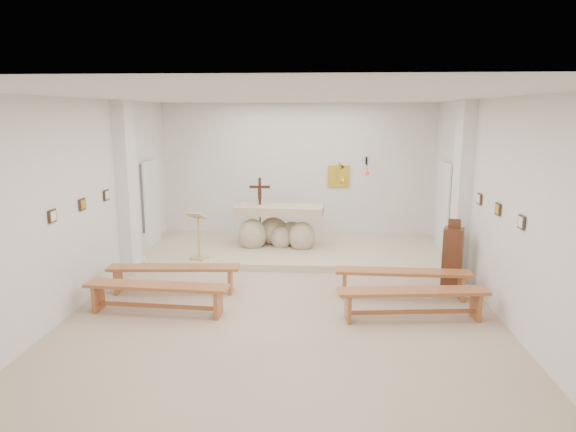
# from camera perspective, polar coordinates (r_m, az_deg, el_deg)

# --- Properties ---
(ground) EXTENTS (7.00, 10.00, 0.00)m
(ground) POSITION_cam_1_polar(r_m,az_deg,el_deg) (8.83, -0.42, -10.24)
(ground) COLOR #C6AC8F
(ground) RESTS_ON ground
(wall_left) EXTENTS (0.02, 10.00, 3.50)m
(wall_left) POSITION_cam_1_polar(r_m,az_deg,el_deg) (9.26, -22.52, 1.17)
(wall_left) COLOR white
(wall_left) RESTS_ON ground
(wall_right) EXTENTS (0.02, 10.00, 3.50)m
(wall_right) POSITION_cam_1_polar(r_m,az_deg,el_deg) (8.81, 22.83, 0.66)
(wall_right) COLOR white
(wall_right) RESTS_ON ground
(wall_back) EXTENTS (7.00, 0.02, 3.50)m
(wall_back) POSITION_cam_1_polar(r_m,az_deg,el_deg) (13.27, 1.08, 4.92)
(wall_back) COLOR white
(wall_back) RESTS_ON ground
(ceiling) EXTENTS (7.00, 10.00, 0.02)m
(ceiling) POSITION_cam_1_polar(r_m,az_deg,el_deg) (8.20, -0.45, 13.03)
(ceiling) COLOR silver
(ceiling) RESTS_ON wall_back
(sanctuary_platform) EXTENTS (6.98, 3.00, 0.15)m
(sanctuary_platform) POSITION_cam_1_polar(r_m,az_deg,el_deg) (12.12, 0.74, -3.78)
(sanctuary_platform) COLOR #C2B195
(sanctuary_platform) RESTS_ON ground
(pilaster_left) EXTENTS (0.26, 0.55, 3.50)m
(pilaster_left) POSITION_cam_1_polar(r_m,az_deg,el_deg) (11.02, -17.45, 3.04)
(pilaster_left) COLOR white
(pilaster_left) RESTS_ON ground
(pilaster_right) EXTENTS (0.26, 0.55, 3.50)m
(pilaster_right) POSITION_cam_1_polar(r_m,az_deg,el_deg) (10.66, 18.76, 2.69)
(pilaster_right) COLOR white
(pilaster_right) RESTS_ON ground
(gold_wall_relief) EXTENTS (0.55, 0.04, 0.55)m
(gold_wall_relief) POSITION_cam_1_polar(r_m,az_deg,el_deg) (13.25, 5.63, 4.42)
(gold_wall_relief) COLOR yellow
(gold_wall_relief) RESTS_ON wall_back
(sanctuary_lamp) EXTENTS (0.11, 0.36, 0.44)m
(sanctuary_lamp) POSITION_cam_1_polar(r_m,az_deg,el_deg) (13.02, 8.77, 4.93)
(sanctuary_lamp) COLOR black
(sanctuary_lamp) RESTS_ON wall_back
(station_frame_left_front) EXTENTS (0.03, 0.20, 0.20)m
(station_frame_left_front) POSITION_cam_1_polar(r_m,az_deg,el_deg) (8.56, -24.70, -0.00)
(station_frame_left_front) COLOR #3D291A
(station_frame_left_front) RESTS_ON wall_left
(station_frame_left_mid) EXTENTS (0.03, 0.20, 0.20)m
(station_frame_left_mid) POSITION_cam_1_polar(r_m,az_deg,el_deg) (9.43, -21.87, 1.21)
(station_frame_left_mid) COLOR #3D291A
(station_frame_left_mid) RESTS_ON wall_left
(station_frame_left_rear) EXTENTS (0.03, 0.20, 0.20)m
(station_frame_left_rear) POSITION_cam_1_polar(r_m,az_deg,el_deg) (10.33, -19.53, 2.21)
(station_frame_left_rear) COLOR #3D291A
(station_frame_left_rear) RESTS_ON wall_left
(station_frame_right_front) EXTENTS (0.03, 0.20, 0.20)m
(station_frame_right_front) POSITION_cam_1_polar(r_m,az_deg,el_deg) (8.08, 24.51, -0.62)
(station_frame_right_front) COLOR #3D291A
(station_frame_right_front) RESTS_ON wall_right
(station_frame_right_mid) EXTENTS (0.03, 0.20, 0.20)m
(station_frame_right_mid) POSITION_cam_1_polar(r_m,az_deg,el_deg) (9.00, 22.29, 0.71)
(station_frame_right_mid) COLOR #3D291A
(station_frame_right_mid) RESTS_ON wall_right
(station_frame_right_rear) EXTENTS (0.03, 0.20, 0.20)m
(station_frame_right_rear) POSITION_cam_1_polar(r_m,az_deg,el_deg) (9.94, 20.48, 1.79)
(station_frame_right_rear) COLOR #3D291A
(station_frame_right_rear) RESTS_ON wall_right
(radiator_left) EXTENTS (0.10, 0.85, 0.52)m
(radiator_left) POSITION_cam_1_polar(r_m,az_deg,el_deg) (11.98, -16.11, -3.47)
(radiator_left) COLOR silver
(radiator_left) RESTS_ON ground
(radiator_right) EXTENTS (0.10, 0.85, 0.52)m
(radiator_right) POSITION_cam_1_polar(r_m,az_deg,el_deg) (11.64, 17.69, -3.99)
(radiator_right) COLOR silver
(radiator_right) RESTS_ON ground
(altar) EXTENTS (2.11, 0.99, 1.06)m
(altar) POSITION_cam_1_polar(r_m,az_deg,el_deg) (12.11, -1.11, -1.44)
(altar) COLOR beige
(altar) RESTS_ON sanctuary_platform
(lectern) EXTENTS (0.44, 0.40, 1.04)m
(lectern) POSITION_cam_1_polar(r_m,az_deg,el_deg) (11.17, -9.94, -2.18)
(lectern) COLOR tan
(lectern) RESTS_ON sanctuary_platform
(crucifix_stand) EXTENTS (0.49, 0.21, 1.61)m
(crucifix_stand) POSITION_cam_1_polar(r_m,az_deg,el_deg) (12.14, -3.14, 1.08)
(crucifix_stand) COLOR #3A1D12
(crucifix_stand) RESTS_ON sanctuary_platform
(potted_plant) EXTENTS (0.55, 0.52, 0.48)m
(potted_plant) POSITION_cam_1_polar(r_m,az_deg,el_deg) (12.73, -0.05, -1.57)
(potted_plant) COLOR #2A5B24
(potted_plant) RESTS_ON sanctuary_platform
(donation_pedestal) EXTENTS (0.45, 0.45, 1.31)m
(donation_pedestal) POSITION_cam_1_polar(r_m,az_deg,el_deg) (10.22, 17.80, -4.34)
(donation_pedestal) COLOR #562C18
(donation_pedestal) RESTS_ON ground
(bench_left_front) EXTENTS (2.41, 0.54, 0.51)m
(bench_left_front) POSITION_cam_1_polar(r_m,az_deg,el_deg) (9.67, -12.55, -6.18)
(bench_left_front) COLOR #AD5B32
(bench_left_front) RESTS_ON ground
(bench_right_front) EXTENTS (2.40, 0.44, 0.51)m
(bench_right_front) POSITION_cam_1_polar(r_m,az_deg,el_deg) (9.42, 12.63, -6.66)
(bench_right_front) COLOR #AD5B32
(bench_right_front) RESTS_ON ground
(bench_left_second) EXTENTS (2.41, 0.55, 0.51)m
(bench_left_second) POSITION_cam_1_polar(r_m,az_deg,el_deg) (8.76, -14.37, -8.15)
(bench_left_second) COLOR #AD5B32
(bench_left_second) RESTS_ON ground
(bench_right_second) EXTENTS (2.42, 0.62, 0.51)m
(bench_right_second) POSITION_cam_1_polar(r_m,az_deg,el_deg) (8.48, 13.68, -8.77)
(bench_right_second) COLOR #AD5B32
(bench_right_second) RESTS_ON ground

